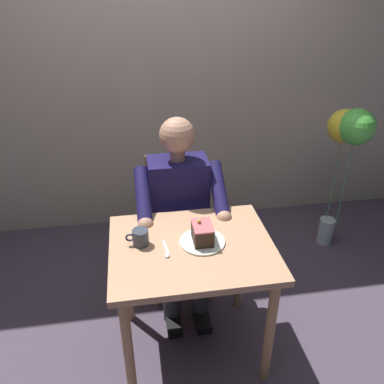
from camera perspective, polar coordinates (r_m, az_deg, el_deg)
ground_plane at (r=2.49m, az=-0.01°, el=-21.38°), size 14.00×14.00×0.00m
cafe_rear_panel at (r=3.08m, az=-4.74°, el=21.19°), size 6.40×0.12×3.00m
dining_table at (r=2.05m, az=-0.02°, el=-10.29°), size 0.82×0.67×0.73m
chair at (r=2.61m, az=-2.21°, el=-3.61°), size 0.42×0.42×0.91m
seated_person at (r=2.39m, az=-1.74°, el=-3.09°), size 0.53×0.58×1.22m
dessert_plate at (r=2.00m, az=1.51°, el=-7.24°), size 0.23×0.23×0.01m
cake_slice at (r=1.96m, az=1.53°, el=-5.99°), size 0.10×0.14×0.12m
coffee_cup at (r=1.98m, az=-7.58°, el=-6.54°), size 0.12×0.08×0.08m
dessert_spoon at (r=1.94m, az=-3.76°, el=-8.66°), size 0.03×0.14×0.01m
balloon_display at (r=2.99m, az=21.89°, el=7.39°), size 0.29×0.33×1.14m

